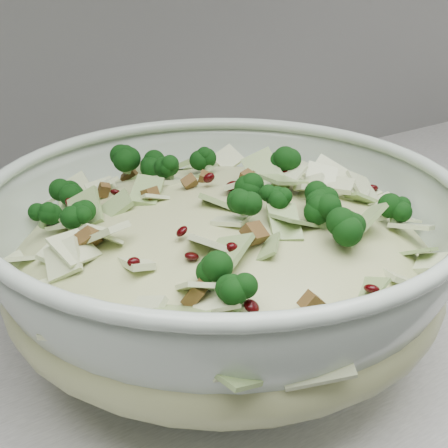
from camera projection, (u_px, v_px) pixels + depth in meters
name	position (u px, v px, depth m)	size (l,w,h in m)	color
mixing_bowl	(223.00, 265.00, 0.54)	(0.43, 0.43, 0.16)	#B5C8B6
salad	(223.00, 239.00, 0.53)	(0.40, 0.40, 0.16)	beige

